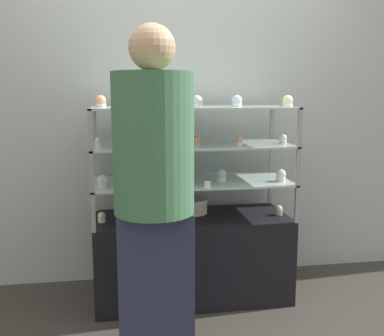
{
  "coord_description": "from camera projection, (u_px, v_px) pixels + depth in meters",
  "views": [
    {
      "loc": [
        -0.46,
        -2.86,
        1.38
      ],
      "look_at": [
        0.0,
        0.0,
        0.89
      ],
      "focal_mm": 42.0,
      "sensor_mm": 36.0,
      "label": 1
    }
  ],
  "objects": [
    {
      "name": "price_tag_3",
      "position": [
        200.0,
        104.0,
        2.63
      ],
      "size": [
        0.04,
        0.0,
        0.04
      ],
      "color": "white",
      "rests_on": "display_riser_upper"
    },
    {
      "name": "cupcake_0",
      "position": [
        102.0,
        217.0,
        2.85
      ],
      "size": [
        0.05,
        0.05,
        0.07
      ],
      "color": "white",
      "rests_on": "display_base"
    },
    {
      "name": "ground_plane",
      "position": [
        192.0,
        296.0,
        3.08
      ],
      "size": [
        20.0,
        20.0,
        0.0
      ],
      "primitive_type": "plane",
      "color": "#38332D"
    },
    {
      "name": "cupcake_9",
      "position": [
        283.0,
        139.0,
        2.93
      ],
      "size": [
        0.05,
        0.05,
        0.06
      ],
      "color": "white",
      "rests_on": "display_riser_middle"
    },
    {
      "name": "sheet_cake_frosted",
      "position": [
        157.0,
        178.0,
        2.85
      ],
      "size": [
        0.19,
        0.13,
        0.07
      ],
      "color": "#DBBC84",
      "rests_on": "display_riser_lower"
    },
    {
      "name": "cupcake_10",
      "position": [
        101.0,
        102.0,
        2.71
      ],
      "size": [
        0.07,
        0.07,
        0.07
      ],
      "color": "beige",
      "rests_on": "display_riser_upper"
    },
    {
      "name": "cupcake_1",
      "position": [
        279.0,
        210.0,
        3.02
      ],
      "size": [
        0.05,
        0.05,
        0.07
      ],
      "color": "#CCB28C",
      "rests_on": "display_base"
    },
    {
      "name": "customer_figure",
      "position": [
        154.0,
        189.0,
        2.21
      ],
      "size": [
        0.4,
        0.4,
        1.7
      ],
      "color": "#282D47",
      "rests_on": "ground_plane"
    },
    {
      "name": "layer_cake_centerpiece",
      "position": [
        192.0,
        206.0,
        3.06
      ],
      "size": [
        0.22,
        0.22,
        0.1
      ],
      "color": "beige",
      "rests_on": "display_base"
    },
    {
      "name": "display_riser_upper",
      "position": [
        192.0,
        109.0,
        2.87
      ],
      "size": [
        1.28,
        0.53,
        0.24
      ],
      "color": "#99999E",
      "rests_on": "display_riser_middle"
    },
    {
      "name": "cupcake_5",
      "position": [
        99.0,
        142.0,
        2.76
      ],
      "size": [
        0.05,
        0.05,
        0.06
      ],
      "color": "white",
      "rests_on": "display_riser_middle"
    },
    {
      "name": "price_tag_0",
      "position": [
        176.0,
        225.0,
        2.72
      ],
      "size": [
        0.04,
        0.0,
        0.04
      ],
      "color": "white",
      "rests_on": "display_base"
    },
    {
      "name": "cupcake_11",
      "position": [
        149.0,
        102.0,
        2.76
      ],
      "size": [
        0.07,
        0.07,
        0.07
      ],
      "color": "#CCB28C",
      "rests_on": "display_riser_upper"
    },
    {
      "name": "cupcake_8",
      "position": [
        239.0,
        141.0,
        2.83
      ],
      "size": [
        0.05,
        0.05,
        0.06
      ],
      "color": "white",
      "rests_on": "display_riser_middle"
    },
    {
      "name": "display_riser_middle",
      "position": [
        192.0,
        146.0,
        2.91
      ],
      "size": [
        1.28,
        0.53,
        0.24
      ],
      "color": "#99999E",
      "rests_on": "display_riser_lower"
    },
    {
      "name": "cupcake_3",
      "position": [
        222.0,
        176.0,
        2.92
      ],
      "size": [
        0.06,
        0.06,
        0.08
      ],
      "color": "white",
      "rests_on": "display_riser_lower"
    },
    {
      "name": "cupcake_6",
      "position": [
        145.0,
        141.0,
        2.8
      ],
      "size": [
        0.05,
        0.05,
        0.06
      ],
      "color": "white",
      "rests_on": "display_riser_middle"
    },
    {
      "name": "cupcake_4",
      "position": [
        281.0,
        176.0,
        2.92
      ],
      "size": [
        0.06,
        0.06,
        0.08
      ],
      "color": "white",
      "rests_on": "display_riser_lower"
    },
    {
      "name": "price_tag_1",
      "position": [
        208.0,
        185.0,
        2.71
      ],
      "size": [
        0.04,
        0.0,
        0.04
      ],
      "color": "white",
      "rests_on": "display_riser_lower"
    },
    {
      "name": "cupcake_2",
      "position": [
        103.0,
        182.0,
        2.73
      ],
      "size": [
        0.06,
        0.06,
        0.08
      ],
      "color": "beige",
      "rests_on": "display_riser_lower"
    },
    {
      "name": "display_base",
      "position": [
        192.0,
        256.0,
        3.04
      ],
      "size": [
        1.28,
        0.53,
        0.56
      ],
      "color": "black",
      "rests_on": "ground_plane"
    },
    {
      "name": "price_tag_2",
      "position": [
        188.0,
        145.0,
        2.66
      ],
      "size": [
        0.04,
        0.0,
        0.04
      ],
      "color": "white",
      "rests_on": "display_riser_middle"
    },
    {
      "name": "cupcake_13",
      "position": [
        237.0,
        101.0,
        2.84
      ],
      "size": [
        0.07,
        0.07,
        0.07
      ],
      "color": "white",
      "rests_on": "display_riser_upper"
    },
    {
      "name": "cupcake_7",
      "position": [
        196.0,
        141.0,
        2.8
      ],
      "size": [
        0.05,
        0.05,
        0.06
      ],
      "color": "#CCB28C",
      "rests_on": "display_riser_middle"
    },
    {
      "name": "display_riser_lower",
      "position": [
        192.0,
        183.0,
        2.95
      ],
      "size": [
        1.28,
        0.53,
        0.24
      ],
      "color": "#99999E",
      "rests_on": "display_base"
    },
    {
      "name": "cupcake_14",
      "position": [
        288.0,
        101.0,
        2.82
      ],
      "size": [
        0.07,
        0.07,
        0.07
      ],
      "color": "white",
      "rests_on": "display_riser_upper"
    },
    {
      "name": "cupcake_12",
      "position": [
        197.0,
        102.0,
        2.73
      ],
      "size": [
        0.07,
        0.07,
        0.07
      ],
      "color": "beige",
      "rests_on": "display_riser_upper"
    },
    {
      "name": "back_wall",
      "position": [
        183.0,
        103.0,
        3.27
      ],
      "size": [
        8.0,
        0.05,
        2.6
      ],
      "color": "#A8B2AD",
      "rests_on": "ground_plane"
    }
  ]
}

